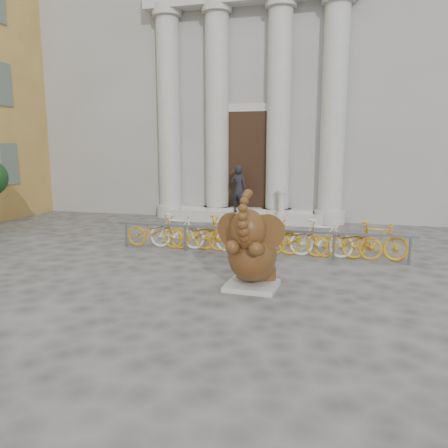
# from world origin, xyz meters

# --- Properties ---
(ground) EXTENTS (80.00, 80.00, 0.00)m
(ground) POSITION_xyz_m (0.00, 0.00, 0.00)
(ground) COLOR #474442
(ground) RESTS_ON ground
(classical_building) EXTENTS (22.00, 10.70, 12.00)m
(classical_building) POSITION_xyz_m (0.00, 14.93, 5.98)
(classical_building) COLOR gray
(classical_building) RESTS_ON ground
(entrance_steps) EXTENTS (6.00, 1.20, 0.36)m
(entrance_steps) POSITION_xyz_m (0.00, 9.40, 0.18)
(entrance_steps) COLOR #A8A59E
(entrance_steps) RESTS_ON ground
(elephant_statue) EXTENTS (1.38, 1.54, 2.06)m
(elephant_statue) POSITION_xyz_m (1.83, 1.41, 0.75)
(elephant_statue) COLOR #A8A59E
(elephant_statue) RESTS_ON ground
(bike_rack) EXTENTS (8.00, 0.53, 1.00)m
(bike_rack) POSITION_xyz_m (1.41, 4.43, 0.50)
(bike_rack) COLOR slate
(bike_rack) RESTS_ON ground
(pedestrian) EXTENTS (0.76, 0.60, 1.82)m
(pedestrian) POSITION_xyz_m (-0.19, 9.23, 1.27)
(pedestrian) COLOR black
(pedestrian) RESTS_ON entrance_steps
(balustrade_post) EXTENTS (0.37, 0.37, 0.91)m
(balustrade_post) POSITION_xyz_m (1.46, 9.10, 0.78)
(balustrade_post) COLOR #A8A59E
(balustrade_post) RESTS_ON entrance_steps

